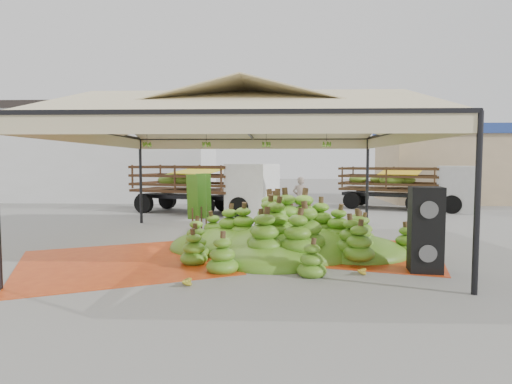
{
  "coord_description": "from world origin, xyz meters",
  "views": [
    {
      "loc": [
        0.66,
        -11.03,
        2.18
      ],
      "look_at": [
        0.2,
        1.5,
        1.3
      ],
      "focal_mm": 30.0,
      "sensor_mm": 36.0,
      "label": 1
    }
  ],
  "objects_px": {
    "banana_heap": "(290,225)",
    "truck_right": "(412,183)",
    "speaker_stack": "(425,230)",
    "truck_left": "(209,183)",
    "vendor": "(300,198)"
  },
  "relations": [
    {
      "from": "banana_heap",
      "to": "truck_right",
      "type": "height_order",
      "value": "truck_right"
    },
    {
      "from": "speaker_stack",
      "to": "truck_right",
      "type": "bearing_deg",
      "value": 81.3
    },
    {
      "from": "banana_heap",
      "to": "truck_right",
      "type": "xyz_separation_m",
      "value": [
        6.0,
        9.51,
        0.59
      ]
    },
    {
      "from": "banana_heap",
      "to": "speaker_stack",
      "type": "xyz_separation_m",
      "value": [
        2.6,
        -1.82,
        0.2
      ]
    },
    {
      "from": "banana_heap",
      "to": "speaker_stack",
      "type": "distance_m",
      "value": 3.18
    },
    {
      "from": "truck_left",
      "to": "speaker_stack",
      "type": "bearing_deg",
      "value": -39.99
    },
    {
      "from": "vendor",
      "to": "truck_left",
      "type": "distance_m",
      "value": 4.15
    },
    {
      "from": "vendor",
      "to": "truck_left",
      "type": "height_order",
      "value": "truck_left"
    },
    {
      "from": "speaker_stack",
      "to": "truck_right",
      "type": "distance_m",
      "value": 11.83
    },
    {
      "from": "banana_heap",
      "to": "truck_left",
      "type": "bearing_deg",
      "value": 111.81
    },
    {
      "from": "truck_left",
      "to": "banana_heap",
      "type": "bearing_deg",
      "value": -48.99
    },
    {
      "from": "vendor",
      "to": "truck_right",
      "type": "bearing_deg",
      "value": -138.88
    },
    {
      "from": "speaker_stack",
      "to": "truck_right",
      "type": "height_order",
      "value": "truck_right"
    },
    {
      "from": "truck_right",
      "to": "truck_left",
      "type": "bearing_deg",
      "value": -143.92
    },
    {
      "from": "speaker_stack",
      "to": "truck_right",
      "type": "xyz_separation_m",
      "value": [
        3.4,
        11.33,
        0.39
      ]
    }
  ]
}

